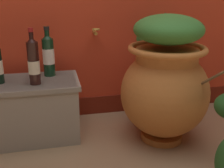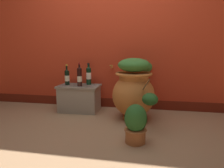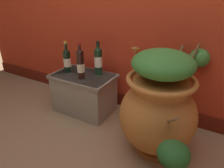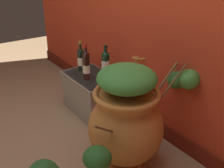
{
  "view_description": "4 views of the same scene",
  "coord_description": "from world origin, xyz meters",
  "px_view_note": "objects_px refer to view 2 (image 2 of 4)",
  "views": [
    {
      "loc": [
        -0.3,
        -0.92,
        0.94
      ],
      "look_at": [
        0.05,
        0.69,
        0.38
      ],
      "focal_mm": 44.1,
      "sensor_mm": 36.0,
      "label": 1
    },
    {
      "loc": [
        0.54,
        -1.87,
        0.89
      ],
      "look_at": [
        0.05,
        0.83,
        0.43
      ],
      "focal_mm": 30.56,
      "sensor_mm": 36.0,
      "label": 2
    },
    {
      "loc": [
        0.71,
        -0.64,
        1.17
      ],
      "look_at": [
        -0.05,
        0.69,
        0.45
      ],
      "focal_mm": 32.7,
      "sensor_mm": 36.0,
      "label": 3
    },
    {
      "loc": [
        1.72,
        -0.47,
        1.49
      ],
      "look_at": [
        -0.09,
        0.82,
        0.45
      ],
      "focal_mm": 44.36,
      "sensor_mm": 36.0,
      "label": 4
    }
  ],
  "objects_px": {
    "terracotta_urn": "(134,89)",
    "wine_bottle_right": "(67,77)",
    "wine_bottle_left": "(80,76)",
    "wine_bottle_middle": "(89,75)",
    "potted_shrub": "(136,124)"
  },
  "relations": [
    {
      "from": "wine_bottle_left",
      "to": "wine_bottle_middle",
      "type": "bearing_deg",
      "value": 61.79
    },
    {
      "from": "wine_bottle_middle",
      "to": "potted_shrub",
      "type": "xyz_separation_m",
      "value": [
        0.78,
        -0.98,
        -0.35
      ]
    },
    {
      "from": "terracotta_urn",
      "to": "wine_bottle_right",
      "type": "xyz_separation_m",
      "value": [
        -1.02,
        0.2,
        0.12
      ]
    },
    {
      "from": "wine_bottle_middle",
      "to": "potted_shrub",
      "type": "distance_m",
      "value": 1.3
    },
    {
      "from": "terracotta_urn",
      "to": "wine_bottle_left",
      "type": "height_order",
      "value": "terracotta_urn"
    },
    {
      "from": "terracotta_urn",
      "to": "wine_bottle_middle",
      "type": "distance_m",
      "value": 0.79
    },
    {
      "from": "wine_bottle_right",
      "to": "potted_shrub",
      "type": "bearing_deg",
      "value": -39.23
    },
    {
      "from": "terracotta_urn",
      "to": "potted_shrub",
      "type": "bearing_deg",
      "value": -84.56
    },
    {
      "from": "terracotta_urn",
      "to": "wine_bottle_right",
      "type": "distance_m",
      "value": 1.05
    },
    {
      "from": "wine_bottle_right",
      "to": "wine_bottle_middle",
      "type": "bearing_deg",
      "value": 16.85
    },
    {
      "from": "potted_shrub",
      "to": "terracotta_urn",
      "type": "bearing_deg",
      "value": 95.44
    },
    {
      "from": "terracotta_urn",
      "to": "wine_bottle_left",
      "type": "relative_size",
      "value": 3.08
    },
    {
      "from": "terracotta_urn",
      "to": "wine_bottle_right",
      "type": "height_order",
      "value": "terracotta_urn"
    },
    {
      "from": "terracotta_urn",
      "to": "wine_bottle_middle",
      "type": "height_order",
      "value": "terracotta_urn"
    },
    {
      "from": "wine_bottle_right",
      "to": "potted_shrub",
      "type": "xyz_separation_m",
      "value": [
        1.09,
        -0.89,
        -0.33
      ]
    }
  ]
}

